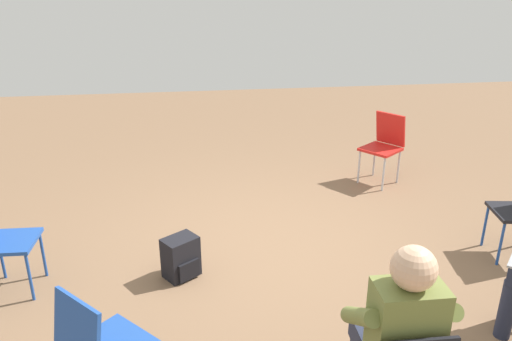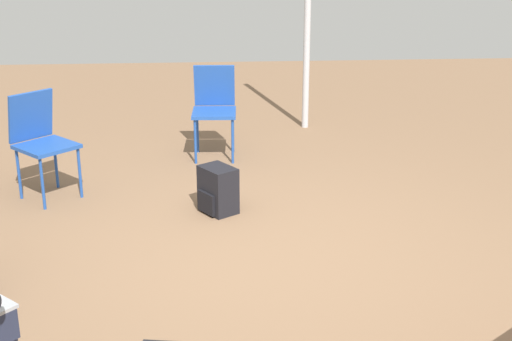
{
  "view_description": "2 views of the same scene",
  "coord_description": "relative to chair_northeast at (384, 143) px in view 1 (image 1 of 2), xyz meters",
  "views": [
    {
      "loc": [
        -0.76,
        -3.88,
        2.41
      ],
      "look_at": [
        -0.19,
        0.21,
        0.77
      ],
      "focal_mm": 35.0,
      "sensor_mm": 36.0,
      "label": 1
    },
    {
      "loc": [
        4.19,
        -0.26,
        2.12
      ],
      "look_at": [
        0.33,
        0.01,
        0.76
      ],
      "focal_mm": 50.0,
      "sensor_mm": 36.0,
      "label": 2
    }
  ],
  "objects": [
    {
      "name": "chair_northeast",
      "position": [
        0.0,
        0.0,
        0.0
      ],
      "size": [
        0.58,
        0.57,
        0.85
      ],
      "rotation": [
        0.0,
        0.0,
        2.22
      ],
      "color": "red",
      "rests_on": "ground"
    },
    {
      "name": "person_in_olive",
      "position": [
        -1.32,
        -3.49,
        0.2
      ],
      "size": [
        0.5,
        0.53,
        1.24
      ],
      "rotation": [
        0.0,
        0.0,
        -0.02
      ],
      "color": "#23283D",
      "rests_on": "ground"
    },
    {
      "name": "ground_plane",
      "position": [
        -1.57,
        -1.56,
        -0.5
      ],
      "size": [
        14.0,
        14.0,
        0.0
      ],
      "primitive_type": "plane",
      "color": "brown"
    },
    {
      "name": "backpack_near_laptop_user",
      "position": [
        -2.45,
        -1.76,
        -0.34
      ],
      "size": [
        0.34,
        0.32,
        0.36
      ],
      "rotation": [
        0.0,
        0.0,
        0.61
      ],
      "color": "black",
      "rests_on": "ground"
    }
  ]
}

